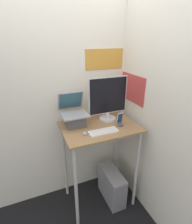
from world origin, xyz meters
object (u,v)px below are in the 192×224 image
object	(u,v)px
laptop	(75,117)
mouse	(85,133)
monitor	(108,100)
cell_phone	(120,122)
computer_tower	(112,185)
keyboard	(103,131)

from	to	relation	value
laptop	mouse	world-z (taller)	laptop
monitor	cell_phone	bearing A→B (deg)	-76.58
computer_tower	laptop	bearing A→B (deg)	156.78
laptop	mouse	distance (m)	0.27
monitor	mouse	xyz separation A→B (m)	(-0.39, -0.25, -0.24)
keyboard	mouse	bearing A→B (deg)	173.11
laptop	mouse	size ratio (longest dim) A/B	5.56
monitor	cell_phone	xyz separation A→B (m)	(0.05, -0.21, -0.21)
laptop	cell_phone	xyz separation A→B (m)	(0.47, -0.21, -0.06)
laptop	monitor	size ratio (longest dim) A/B	0.69
laptop	keyboard	distance (m)	0.37
keyboard	laptop	bearing A→B (deg)	130.58
cell_phone	computer_tower	bearing A→B (deg)	148.80
keyboard	cell_phone	bearing A→B (deg)	15.07
monitor	keyboard	bearing A→B (deg)	-123.68
cell_phone	computer_tower	size ratio (longest dim) A/B	0.33
laptop	computer_tower	xyz separation A→B (m)	(0.42, -0.18, -1.02)
laptop	keyboard	xyz separation A→B (m)	(0.24, -0.27, -0.09)
monitor	computer_tower	bearing A→B (deg)	-89.97
mouse	computer_tower	distance (m)	1.01
laptop	computer_tower	world-z (taller)	laptop
laptop	computer_tower	bearing A→B (deg)	-23.22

